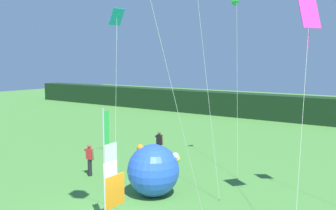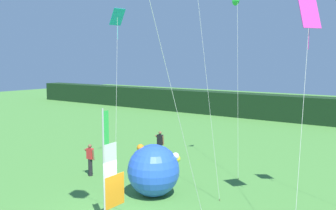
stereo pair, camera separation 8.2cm
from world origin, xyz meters
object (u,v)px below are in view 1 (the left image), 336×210
Objects in this scene: inflatable_balloon at (153,170)px; kite_magenta_diamond_6 at (309,22)px; banner_flag at (110,173)px; person_mid_field at (159,144)px; kite_cyan_diamond_0 at (117,24)px; person_near_banner at (90,159)px; kite_green_delta_3 at (237,2)px.

inflatable_balloon is 8.79m from kite_magenta_diamond_6.
person_mid_field is at bearing 116.99° from banner_flag.
inflatable_balloon is at bearing -28.17° from kite_cyan_diamond_0.
person_near_banner is 0.21× the size of kite_magenta_diamond_6.
inflatable_balloon is (4.48, -0.36, 0.26)m from person_near_banner.
banner_flag is 11.92m from kite_green_delta_3.
person_near_banner is at bearing -99.44° from kite_cyan_diamond_0.
person_mid_field is (0.77, 5.05, -0.00)m from person_near_banner.
banner_flag reaches higher than inflatable_balloon.
inflatable_balloon reaches higher than person_near_banner.
banner_flag is 0.46× the size of kite_green_delta_3.
person_near_banner is 1.00× the size of person_mid_field.
kite_green_delta_3 reaches higher than inflatable_balloon.
banner_flag is 9.65m from kite_cyan_diamond_0.
person_near_banner is (-5.34, 3.93, -1.21)m from banner_flag.
kite_green_delta_3 reaches higher than person_near_banner.
inflatable_balloon is at bearing 103.63° from banner_flag.
kite_magenta_diamond_6 reaches higher than inflatable_balloon.
kite_magenta_diamond_6 reaches higher than banner_flag.
kite_cyan_diamond_0 reaches higher than inflatable_balloon.
inflatable_balloon is 0.26× the size of kite_cyan_diamond_0.
banner_flag is at bearing -36.36° from person_near_banner.
kite_cyan_diamond_0 is 1.07× the size of kite_magenta_diamond_6.
kite_cyan_diamond_0 reaches higher than person_mid_field.
person_mid_field is at bearing 81.75° from kite_cyan_diamond_0.
kite_cyan_diamond_0 is at bearing -143.30° from kite_green_delta_3.
banner_flag is at bearing -139.34° from kite_magenta_diamond_6.
person_near_banner is 7.30m from kite_cyan_diamond_0.
kite_green_delta_3 is (5.15, 3.84, 1.15)m from kite_cyan_diamond_0.
kite_cyan_diamond_0 is 0.92× the size of kite_green_delta_3.
kite_magenta_diamond_6 is (5.30, 4.55, 5.24)m from banner_flag.
kite_cyan_diamond_0 is at bearing 130.91° from banner_flag.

